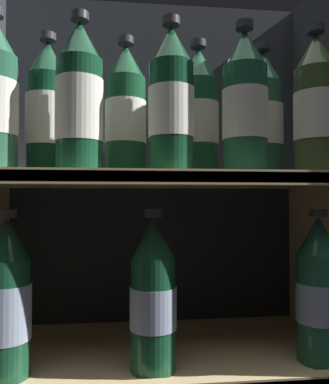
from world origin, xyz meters
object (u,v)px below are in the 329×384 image
Objects in this scene: bottle_upper_back_0 at (47,112)px; bottle_lower_front_2 at (319,292)px; bottle_upper_front_3 at (245,106)px; bottle_upper_back_1 at (126,114)px; bottle_upper_back_2 at (198,116)px; bottle_lower_front_1 at (153,297)px; bottle_lower_front_0 at (6,302)px; bottle_upper_front_1 at (79,101)px; bottle_upper_back_3 at (263,117)px; bottle_upper_front_4 at (316,108)px; bottle_upper_front_2 at (171,103)px.

bottle_upper_back_0 reaches higher than bottle_lower_front_2.
bottle_upper_front_3 and bottle_upper_back_1 have the same top height.
bottle_lower_front_1 is at bearing -137.88° from bottle_upper_back_2.
bottle_lower_front_0 is 1.00× the size of bottle_lower_front_1.
bottle_upper_back_2 is 0.36m from bottle_lower_front_1.
bottle_upper_back_2 reaches higher than bottle_lower_front_2.
bottle_upper_back_0 is 0.15m from bottle_upper_back_1.
bottle_lower_front_2 is (0.50, -0.09, -0.34)m from bottle_upper_back_0.
bottle_upper_front_3 and bottle_upper_back_2 have the same top height.
bottle_lower_front_2 is (0.35, -0.09, -0.34)m from bottle_upper_back_1.
bottle_upper_back_0 is at bearing 155.82° from bottle_lower_front_1.
bottle_upper_back_1 is at bearing 165.76° from bottle_lower_front_2.
bottle_upper_back_1 is 1.00× the size of bottle_lower_front_2.
bottle_upper_front_1 is 0.37m from bottle_upper_back_3.
bottle_upper_front_4 reaches higher than bottle_lower_front_2.
bottle_lower_front_1 and bottle_lower_front_2 have the same top height.
bottle_upper_back_2 is at bearing 21.52° from bottle_upper_front_1.
bottle_upper_front_3 and bottle_upper_back_3 have the same top height.
bottle_upper_back_2 is at bearing 126.93° from bottle_upper_front_3.
bottle_upper_back_1 is at bearing 180.00° from bottle_upper_back_3.
bottle_lower_front_0 is (-0.28, 0.00, -0.34)m from bottle_upper_front_2.
bottle_upper_front_2 is (0.16, 0.00, 0.00)m from bottle_upper_front_1.
bottle_upper_back_1 is at bearing 131.74° from bottle_upper_front_2.
bottle_upper_front_4 is 1.00× the size of bottle_lower_front_2.
bottle_upper_back_0 and bottle_upper_back_2 have the same top height.
bottle_upper_front_4 is 0.51m from bottle_upper_back_0.
bottle_upper_front_3 is 0.11m from bottle_upper_back_3.
bottle_upper_back_1 is at bearing 24.30° from bottle_lower_front_0.
bottle_upper_back_1 is at bearing 48.26° from bottle_upper_front_1.
bottle_upper_back_0 is 0.35m from bottle_lower_front_0.
bottle_upper_back_1 is (0.15, 0.00, 0.00)m from bottle_upper_back_0.
bottle_upper_front_1 is 1.00× the size of bottle_lower_front_1.
bottle_upper_front_3 is 0.38m from bottle_lower_front_1.
bottle_lower_front_0 is (-0.55, 0.00, -0.34)m from bottle_upper_front_4.
bottle_upper_front_3 is 0.14m from bottle_upper_front_4.
bottle_upper_front_2 is 1.00× the size of bottle_upper_back_1.
bottle_upper_front_3 is 0.11m from bottle_upper_back_2.
bottle_upper_back_2 is at bearing 180.00° from bottle_upper_back_3.
bottle_upper_front_2 and bottle_upper_back_3 have the same top height.
bottle_upper_front_3 is at bearing -180.00° from bottle_upper_front_4.
bottle_lower_front_0 is 0.55m from bottle_lower_front_2.
bottle_upper_front_3 is (0.29, 0.00, 0.00)m from bottle_upper_front_1.
bottle_upper_front_1 is at bearing -0.00° from bottle_lower_front_0.
bottle_upper_front_2 is 1.00× the size of bottle_upper_back_2.
bottle_upper_front_1 is 0.36m from bottle_lower_front_1.
bottle_upper_front_1 is 1.00× the size of bottle_upper_back_3.
bottle_lower_front_2 is at bearing 0.00° from bottle_upper_front_3.
bottle_lower_front_2 is at bearing -23.54° from bottle_upper_back_2.
bottle_upper_back_3 reaches higher than bottle_lower_front_1.
bottle_upper_front_4 is at bearing -14.31° from bottle_upper_back_1.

